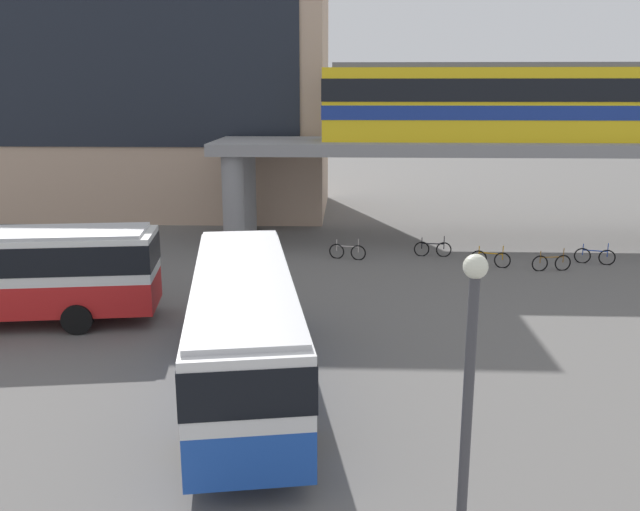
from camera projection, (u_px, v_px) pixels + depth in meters
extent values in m
plane|color=#605E5B|center=(270.00, 282.00, 27.75)|extent=(120.00, 120.00, 0.00)
cube|color=tan|center=(130.00, 78.00, 43.00)|extent=(25.22, 11.07, 17.03)
cube|color=black|center=(97.00, 61.00, 37.38)|extent=(22.70, 0.10, 9.54)
cube|color=gray|center=(532.00, 147.00, 34.28)|extent=(32.70, 5.94, 0.60)
cylinder|color=gray|center=(233.00, 202.00, 33.42)|extent=(1.10, 1.10, 4.64)
cylinder|color=gray|center=(246.00, 190.00, 37.63)|extent=(1.10, 1.10, 4.64)
cube|color=yellow|center=(571.00, 105.00, 33.71)|extent=(25.14, 2.90, 3.60)
cube|color=navy|center=(571.00, 112.00, 33.79)|extent=(25.20, 2.96, 0.70)
cube|color=black|center=(573.00, 90.00, 33.53)|extent=(25.20, 2.96, 1.10)
cube|color=slate|center=(575.00, 65.00, 33.25)|extent=(24.14, 2.61, 0.24)
cube|color=#1E4CB2|center=(244.00, 351.00, 17.63)|extent=(4.33, 11.26, 1.10)
cube|color=silver|center=(243.00, 305.00, 17.32)|extent=(4.33, 11.26, 1.50)
cube|color=black|center=(243.00, 302.00, 17.30)|extent=(4.37, 11.31, 0.96)
cube|color=silver|center=(242.00, 275.00, 17.13)|extent=(4.11, 10.70, 0.12)
cylinder|color=black|center=(203.00, 328.00, 21.00)|extent=(0.45, 1.03, 1.00)
cylinder|color=black|center=(282.00, 324.00, 21.31)|extent=(0.45, 1.03, 1.00)
cylinder|color=black|center=(191.00, 431.00, 14.64)|extent=(0.45, 1.03, 1.00)
cylinder|color=black|center=(304.00, 423.00, 14.95)|extent=(0.45, 1.03, 1.00)
cylinder|color=black|center=(77.00, 319.00, 21.76)|extent=(1.03, 0.42, 1.00)
cylinder|color=black|center=(94.00, 297.00, 24.17)|extent=(1.03, 0.42, 1.00)
torus|color=black|center=(607.00, 258.00, 30.47)|extent=(0.73, 0.27, 0.74)
torus|color=black|center=(582.00, 256.00, 30.81)|extent=(0.73, 0.27, 0.74)
cylinder|color=#1E3FA5|center=(595.00, 251.00, 30.57)|extent=(1.02, 0.35, 0.05)
cylinder|color=#1E3FA5|center=(583.00, 249.00, 30.73)|extent=(0.04, 0.04, 0.55)
cylinder|color=#1E3FA5|center=(608.00, 250.00, 30.39)|extent=(0.04, 0.04, 0.65)
torus|color=black|center=(358.00, 253.00, 31.36)|extent=(0.73, 0.24, 0.74)
torus|color=black|center=(337.00, 251.00, 31.65)|extent=(0.73, 0.24, 0.74)
cylinder|color=silver|center=(347.00, 246.00, 31.44)|extent=(1.03, 0.30, 0.05)
cylinder|color=silver|center=(337.00, 245.00, 31.58)|extent=(0.04, 0.04, 0.55)
cylinder|color=silver|center=(358.00, 246.00, 31.28)|extent=(0.04, 0.04, 0.65)
torus|color=black|center=(502.00, 260.00, 29.97)|extent=(0.72, 0.30, 0.74)
torus|color=black|center=(479.00, 258.00, 30.34)|extent=(0.72, 0.30, 0.74)
cylinder|color=orange|center=(491.00, 253.00, 30.09)|extent=(1.01, 0.39, 0.05)
cylinder|color=orange|center=(479.00, 252.00, 30.27)|extent=(0.04, 0.04, 0.55)
cylinder|color=orange|center=(503.00, 253.00, 29.89)|extent=(0.04, 0.04, 0.65)
torus|color=black|center=(563.00, 263.00, 29.52)|extent=(0.74, 0.16, 0.74)
torus|color=black|center=(540.00, 264.00, 29.42)|extent=(0.74, 0.16, 0.74)
cylinder|color=#996626|center=(552.00, 257.00, 29.40)|extent=(1.05, 0.19, 0.05)
cylinder|color=#996626|center=(540.00, 257.00, 29.35)|extent=(0.04, 0.04, 0.55)
cylinder|color=#996626|center=(563.00, 255.00, 29.43)|extent=(0.04, 0.04, 0.65)
torus|color=black|center=(444.00, 250.00, 31.99)|extent=(0.74, 0.11, 0.74)
torus|color=black|center=(422.00, 249.00, 32.10)|extent=(0.74, 0.11, 0.74)
cylinder|color=black|center=(433.00, 244.00, 31.98)|extent=(1.05, 0.12, 0.05)
cylinder|color=black|center=(422.00, 243.00, 32.03)|extent=(0.04, 0.04, 0.55)
cylinder|color=black|center=(444.00, 243.00, 31.90)|extent=(0.04, 0.04, 0.65)
cylinder|color=#724C8C|center=(238.00, 269.00, 28.17)|extent=(0.32, 0.32, 0.88)
cube|color=gray|center=(238.00, 251.00, 27.99)|extent=(0.43, 0.31, 0.69)
sphere|color=tan|center=(237.00, 240.00, 27.87)|extent=(0.24, 0.24, 0.24)
cylinder|color=#3F3F44|center=(465.00, 442.00, 10.09)|extent=(0.16, 0.16, 5.18)
sphere|color=silver|center=(476.00, 267.00, 9.44)|extent=(0.36, 0.36, 0.36)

